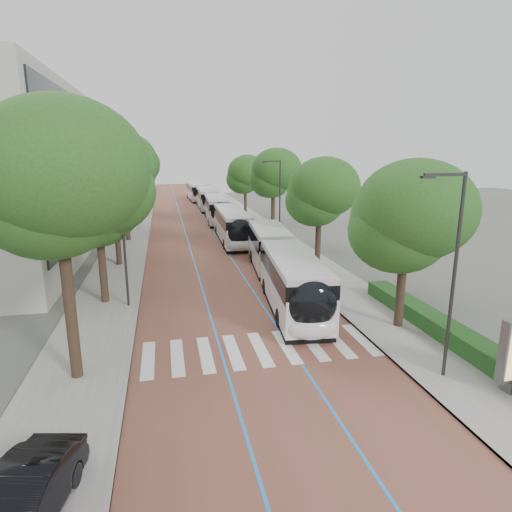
{
  "coord_description": "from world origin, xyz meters",
  "views": [
    {
      "loc": [
        -3.79,
        -16.58,
        8.77
      ],
      "look_at": [
        1.75,
        9.14,
        2.4
      ],
      "focal_mm": 30.0,
      "sensor_mm": 36.0,
      "label": 1
    }
  ],
  "objects": [
    {
      "name": "ground",
      "position": [
        0.0,
        0.0,
        0.0
      ],
      "size": [
        160.0,
        160.0,
        0.0
      ],
      "primitive_type": "plane",
      "color": "#51544C",
      "rests_on": "ground"
    },
    {
      "name": "road",
      "position": [
        0.0,
        40.0,
        0.01
      ],
      "size": [
        11.0,
        140.0,
        0.02
      ],
      "primitive_type": "cube",
      "color": "brown",
      "rests_on": "ground"
    },
    {
      "name": "sidewalk_left",
      "position": [
        -7.5,
        40.0,
        0.06
      ],
      "size": [
        4.0,
        140.0,
        0.12
      ],
      "primitive_type": "cube",
      "color": "gray",
      "rests_on": "ground"
    },
    {
      "name": "sidewalk_right",
      "position": [
        7.5,
        40.0,
        0.06
      ],
      "size": [
        4.0,
        140.0,
        0.12
      ],
      "primitive_type": "cube",
      "color": "gray",
      "rests_on": "ground"
    },
    {
      "name": "kerb_left",
      "position": [
        -5.6,
        40.0,
        0.06
      ],
      "size": [
        0.2,
        140.0,
        0.14
      ],
      "primitive_type": "cube",
      "color": "gray",
      "rests_on": "ground"
    },
    {
      "name": "kerb_right",
      "position": [
        5.6,
        40.0,
        0.06
      ],
      "size": [
        0.2,
        140.0,
        0.14
      ],
      "primitive_type": "cube",
      "color": "gray",
      "rests_on": "ground"
    },
    {
      "name": "zebra_crossing",
      "position": [
        0.2,
        1.0,
        0.03
      ],
      "size": [
        10.55,
        3.6,
        0.01
      ],
      "color": "silver",
      "rests_on": "ground"
    },
    {
      "name": "lane_line_left",
      "position": [
        -1.6,
        40.0,
        0.02
      ],
      "size": [
        0.12,
        126.0,
        0.01
      ],
      "primitive_type": "cube",
      "color": "#297CCF",
      "rests_on": "road"
    },
    {
      "name": "lane_line_right",
      "position": [
        1.6,
        40.0,
        0.02
      ],
      "size": [
        0.12,
        126.0,
        0.01
      ],
      "primitive_type": "cube",
      "color": "#297CCF",
      "rests_on": "road"
    },
    {
      "name": "hedge",
      "position": [
        9.1,
        0.0,
        0.52
      ],
      "size": [
        1.2,
        14.0,
        0.8
      ],
      "primitive_type": "cube",
      "color": "#1B4116",
      "rests_on": "sidewalk_right"
    },
    {
      "name": "streetlight_near",
      "position": [
        6.62,
        -3.0,
        4.82
      ],
      "size": [
        1.82,
        0.2,
        8.0
      ],
      "color": "#2C2C2E",
      "rests_on": "sidewalk_right"
    },
    {
      "name": "streetlight_far",
      "position": [
        6.62,
        22.0,
        4.82
      ],
      "size": [
        1.82,
        0.2,
        8.0
      ],
      "color": "#2C2C2E",
      "rests_on": "sidewalk_right"
    },
    {
      "name": "lamp_post_left",
      "position": [
        -6.1,
        8.0,
        4.12
      ],
      "size": [
        0.14,
        0.14,
        8.0
      ],
      "primitive_type": "cylinder",
      "color": "#2C2C2E",
      "rests_on": "sidewalk_left"
    },
    {
      "name": "trees_left",
      "position": [
        -7.5,
        26.06,
        6.89
      ],
      "size": [
        6.38,
        61.18,
        10.17
      ],
      "color": "black",
      "rests_on": "ground"
    },
    {
      "name": "trees_right",
      "position": [
        7.7,
        21.92,
        5.75
      ],
      "size": [
        5.74,
        47.71,
        8.71
      ],
      "color": "black",
      "rests_on": "ground"
    },
    {
      "name": "lead_bus",
      "position": [
        3.47,
        9.28,
        1.63
      ],
      "size": [
        4.3,
        18.55,
        3.2
      ],
      "rotation": [
        0.0,
        0.0,
        -0.1
      ],
      "color": "black",
      "rests_on": "ground"
    },
    {
      "name": "bus_queued_0",
      "position": [
        2.78,
        25.19,
        1.62
      ],
      "size": [
        2.85,
        12.46,
        3.2
      ],
      "rotation": [
        0.0,
        0.0,
        -0.03
      ],
      "color": "silver",
      "rests_on": "ground"
    },
    {
      "name": "bus_queued_1",
      "position": [
        2.86,
        38.53,
        1.62
      ],
      "size": [
        3.07,
        12.5,
        3.2
      ],
      "rotation": [
        0.0,
        0.0,
        -0.05
      ],
      "color": "silver",
      "rests_on": "ground"
    },
    {
      "name": "bus_queued_2",
      "position": [
        2.85,
        51.45,
        1.62
      ],
      "size": [
        2.71,
        12.43,
        3.2
      ],
      "rotation": [
        0.0,
        0.0,
        -0.01
      ],
      "color": "silver",
      "rests_on": "ground"
    },
    {
      "name": "bus_queued_3",
      "position": [
        2.2,
        64.69,
        1.62
      ],
      "size": [
        2.91,
        12.47,
        3.2
      ],
      "rotation": [
        0.0,
        0.0,
        0.03
      ],
      "color": "silver",
      "rests_on": "ground"
    },
    {
      "name": "parked_car",
      "position": [
        -7.38,
        -7.27,
        0.83
      ],
      "size": [
        2.37,
        4.54,
        1.42
      ],
      "primitive_type": "imported",
      "rotation": [
        0.0,
        0.0,
        -0.21
      ],
      "color": "black",
      "rests_on": "sidewalk_left"
    }
  ]
}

